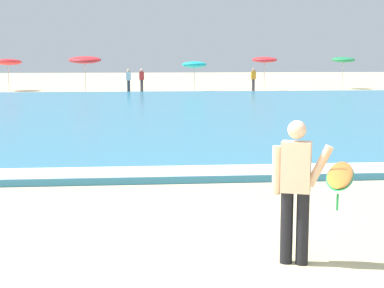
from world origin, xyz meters
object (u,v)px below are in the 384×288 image
beach_umbrella_2 (194,65)px  beachgoer_near_row_right (142,80)px  beach_umbrella_1 (85,60)px  beachgoer_near_row_mid (129,80)px  beachgoer_near_row_left (253,79)px  surfer_with_board (317,181)px  beach_umbrella_4 (343,60)px  beach_umbrella_0 (8,62)px  beach_umbrella_3 (264,60)px

beach_umbrella_2 → beachgoer_near_row_right: (-3.59, -0.96, -0.97)m
beach_umbrella_1 → beachgoer_near_row_mid: (2.85, -1.17, -1.30)m
beachgoer_near_row_right → beach_umbrella_1: bearing=176.0°
beach_umbrella_1 → beach_umbrella_2: 7.34m
beach_umbrella_2 → beachgoer_near_row_right: beach_umbrella_2 is taller
beachgoer_near_row_left → beachgoer_near_row_mid: size_ratio=1.00×
surfer_with_board → beach_umbrella_1: 34.56m
surfer_with_board → beach_umbrella_4: beach_umbrella_4 is taller
beach_umbrella_1 → beachgoer_near_row_mid: size_ratio=1.55×
beachgoer_near_row_mid → surfer_with_board: bearing=-85.5°
beach_umbrella_1 → beachgoer_near_row_mid: beach_umbrella_1 is taller
beach_umbrella_0 → beach_umbrella_2: 12.88m
beach_umbrella_2 → beachgoer_near_row_left: bearing=-7.1°
surfer_with_board → beach_umbrella_1: (-5.44, 34.11, 1.12)m
beach_umbrella_0 → beach_umbrella_1: beach_umbrella_1 is taller
beach_umbrella_2 → beachgoer_near_row_left: beach_umbrella_2 is taller
beach_umbrella_0 → beachgoer_near_row_mid: beach_umbrella_0 is taller
beach_umbrella_4 → beachgoer_near_row_left: (-7.13, -2.60, -1.28)m
beach_umbrella_1 → beachgoer_near_row_left: 11.37m
beach_umbrella_0 → beachgoer_near_row_right: bearing=-16.5°
beachgoer_near_row_left → beachgoer_near_row_right: (-7.58, -0.46, 0.00)m
beach_umbrella_0 → beach_umbrella_3: bearing=-6.1°
beach_umbrella_1 → beach_umbrella_2: (7.30, 0.70, -0.33)m
surfer_with_board → beach_umbrella_3: size_ratio=1.03×
beachgoer_near_row_mid → beach_umbrella_0: bearing=156.4°
beach_umbrella_1 → beach_umbrella_3: size_ratio=1.03×
beachgoer_near_row_mid → beach_umbrella_3: bearing=10.7°
beach_umbrella_1 → beach_umbrella_4: bearing=8.6°
beach_umbrella_2 → beachgoer_near_row_left: size_ratio=1.31×
beach_umbrella_3 → beachgoer_near_row_right: 8.55m
beach_umbrella_2 → beach_umbrella_0: bearing=172.1°
beach_umbrella_0 → beachgoer_near_row_right: (9.17, -2.72, -1.14)m
beach_umbrella_0 → beachgoer_near_row_right: size_ratio=1.44×
beach_umbrella_2 → beach_umbrella_4: 11.32m
beach_umbrella_2 → beachgoer_near_row_left: 4.14m
beachgoer_near_row_left → beachgoer_near_row_mid: same height
surfer_with_board → beachgoer_near_row_right: size_ratio=1.55×
beach_umbrella_1 → beach_umbrella_4: beach_umbrella_1 is taller
beach_umbrella_3 → beachgoer_near_row_mid: bearing=-169.3°
beach_umbrella_4 → beachgoer_near_row_mid: (-15.57, -3.97, -1.28)m
beach_umbrella_3 → beach_umbrella_2: bearing=178.5°
beach_umbrella_3 → beachgoer_near_row_left: beach_umbrella_3 is taller
beach_umbrella_1 → beach_umbrella_0: bearing=155.7°
beach_umbrella_3 → beach_umbrella_1: bearing=-177.3°
beachgoer_near_row_left → beachgoer_near_row_right: same height
beach_umbrella_0 → beachgoer_near_row_mid: (8.31, -3.63, -1.14)m
surfer_with_board → beach_umbrella_2: size_ratio=1.18×
surfer_with_board → beach_umbrella_4: bearing=70.6°
surfer_with_board → beachgoer_near_row_left: 34.81m
beachgoer_near_row_right → beachgoer_near_row_mid: bearing=-133.3°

